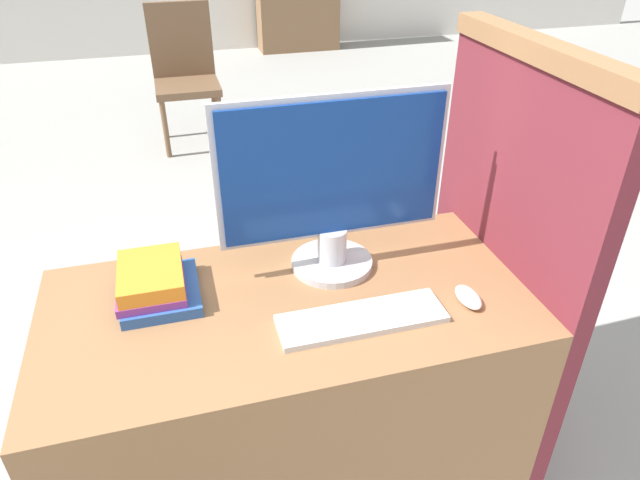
% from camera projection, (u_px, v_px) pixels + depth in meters
% --- Properties ---
extents(desk, '(1.20, 0.60, 0.76)m').
position_uv_depth(desk, '(292.00, 408.00, 1.61)').
color(desk, '#8C603D').
rests_on(desk, ground_plane).
extents(carrel_divider, '(0.07, 0.70, 1.34)m').
position_uv_depth(carrel_divider, '(497.00, 278.00, 1.63)').
color(carrel_divider, maroon).
rests_on(carrel_divider, ground_plane).
extents(monitor, '(0.58, 0.22, 0.47)m').
position_uv_depth(monitor, '(333.00, 184.00, 1.41)').
color(monitor, '#B7B7BC').
rests_on(monitor, desk).
extents(keyboard, '(0.40, 0.12, 0.02)m').
position_uv_depth(keyboard, '(362.00, 319.00, 1.33)').
color(keyboard, silver).
rests_on(keyboard, desk).
extents(mouse, '(0.05, 0.10, 0.03)m').
position_uv_depth(mouse, '(468.00, 297.00, 1.39)').
color(mouse, white).
rests_on(mouse, desk).
extents(book_stack, '(0.19, 0.22, 0.09)m').
position_uv_depth(book_stack, '(155.00, 284.00, 1.40)').
color(book_stack, '#285199').
rests_on(book_stack, desk).
extents(far_chair, '(0.44, 0.44, 0.96)m').
position_uv_depth(far_chair, '(185.00, 70.00, 4.03)').
color(far_chair, brown).
rests_on(far_chair, ground_plane).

